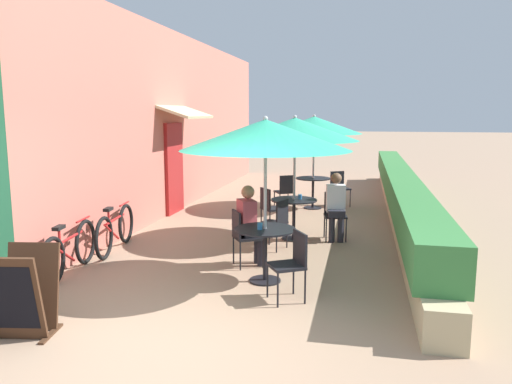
{
  "coord_description": "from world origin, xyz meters",
  "views": [
    {
      "loc": [
        1.9,
        -4.39,
        2.33
      ],
      "look_at": [
        0.15,
        3.78,
        1.0
      ],
      "focal_mm": 35.0,
      "sensor_mm": 36.0,
      "label": 1
    }
  ],
  "objects_px": {
    "cafe_chair_mid_right": "(335,212)",
    "cafe_chair_far_left": "(285,190)",
    "cafe_chair_near_left": "(292,260)",
    "patio_umbrella_mid": "(295,129)",
    "coffee_cup_near": "(260,226)",
    "patio_table_far": "(313,185)",
    "coffee_cup_mid": "(300,197)",
    "patio_table_near": "(265,242)",
    "cafe_chair_mid_left": "(277,220)",
    "bicycle_leaning": "(70,250)",
    "bicycle_second": "(115,230)",
    "cafe_chair_mid_back": "(270,206)",
    "cafe_chair_near_right": "(243,233)",
    "seated_patron_near_right": "(250,222)",
    "patio_umbrella_near": "(265,135)",
    "menu_board": "(24,293)",
    "seated_patron_mid_right": "(336,204)",
    "patio_umbrella_far": "(314,125)",
    "cafe_chair_far_right": "(339,186)",
    "patio_table_mid": "(294,209)"
  },
  "relations": [
    {
      "from": "patio_table_far",
      "to": "cafe_chair_far_right",
      "type": "height_order",
      "value": "cafe_chair_far_right"
    },
    {
      "from": "patio_umbrella_far",
      "to": "cafe_chair_far_right",
      "type": "xyz_separation_m",
      "value": [
        0.61,
        0.46,
        -1.52
      ]
    },
    {
      "from": "patio_table_mid",
      "to": "seated_patron_mid_right",
      "type": "distance_m",
      "value": 0.77
    },
    {
      "from": "cafe_chair_mid_right",
      "to": "patio_umbrella_far",
      "type": "distance_m",
      "value": 3.37
    },
    {
      "from": "cafe_chair_near_right",
      "to": "cafe_chair_mid_left",
      "type": "height_order",
      "value": "same"
    },
    {
      "from": "patio_umbrella_near",
      "to": "patio_umbrella_far",
      "type": "xyz_separation_m",
      "value": [
        0.11,
        5.54,
        0.0
      ]
    },
    {
      "from": "seated_patron_mid_right",
      "to": "cafe_chair_far_left",
      "type": "bearing_deg",
      "value": -72.31
    },
    {
      "from": "coffee_cup_near",
      "to": "patio_table_far",
      "type": "bearing_deg",
      "value": 88.24
    },
    {
      "from": "cafe_chair_mid_left",
      "to": "bicycle_leaning",
      "type": "distance_m",
      "value": 3.34
    },
    {
      "from": "seated_patron_near_right",
      "to": "cafe_chair_mid_left",
      "type": "xyz_separation_m",
      "value": [
        0.24,
        0.99,
        -0.17
      ]
    },
    {
      "from": "coffee_cup_near",
      "to": "coffee_cup_mid",
      "type": "distance_m",
      "value": 2.53
    },
    {
      "from": "patio_table_near",
      "to": "cafe_chair_near_right",
      "type": "distance_m",
      "value": 0.77
    },
    {
      "from": "coffee_cup_near",
      "to": "bicycle_leaning",
      "type": "relative_size",
      "value": 0.05
    },
    {
      "from": "cafe_chair_near_left",
      "to": "coffee_cup_near",
      "type": "distance_m",
      "value": 0.8
    },
    {
      "from": "cafe_chair_mid_right",
      "to": "cafe_chair_far_right",
      "type": "distance_m",
      "value": 3.39
    },
    {
      "from": "patio_table_near",
      "to": "menu_board",
      "type": "relative_size",
      "value": 0.91
    },
    {
      "from": "patio_table_far",
      "to": "cafe_chair_far_left",
      "type": "relative_size",
      "value": 0.97
    },
    {
      "from": "cafe_chair_near_left",
      "to": "cafe_chair_far_left",
      "type": "height_order",
      "value": "same"
    },
    {
      "from": "patio_umbrella_mid",
      "to": "cafe_chair_mid_left",
      "type": "bearing_deg",
      "value": -104.66
    },
    {
      "from": "patio_table_near",
      "to": "cafe_chair_mid_left",
      "type": "bearing_deg",
      "value": 94.23
    },
    {
      "from": "patio_umbrella_near",
      "to": "cafe_chair_mid_right",
      "type": "height_order",
      "value": "patio_umbrella_near"
    },
    {
      "from": "patio_table_near",
      "to": "patio_umbrella_near",
      "type": "bearing_deg",
      "value": 90.0
    },
    {
      "from": "patio_table_far",
      "to": "bicycle_second",
      "type": "distance_m",
      "value": 5.38
    },
    {
      "from": "cafe_chair_mid_back",
      "to": "cafe_chair_far_right",
      "type": "bearing_deg",
      "value": 118.91
    },
    {
      "from": "seated_patron_near_right",
      "to": "patio_table_mid",
      "type": "xyz_separation_m",
      "value": [
        0.44,
        1.74,
        -0.12
      ]
    },
    {
      "from": "cafe_chair_near_left",
      "to": "patio_umbrella_mid",
      "type": "bearing_deg",
      "value": -23.76
    },
    {
      "from": "patio_umbrella_near",
      "to": "coffee_cup_mid",
      "type": "xyz_separation_m",
      "value": [
        0.18,
        2.45,
        -1.24
      ]
    },
    {
      "from": "seated_patron_mid_right",
      "to": "patio_umbrella_far",
      "type": "bearing_deg",
      "value": -86.34
    },
    {
      "from": "patio_umbrella_near",
      "to": "bicycle_leaning",
      "type": "distance_m",
      "value": 3.29
    },
    {
      "from": "patio_umbrella_mid",
      "to": "patio_table_far",
      "type": "distance_m",
      "value": 3.46
    },
    {
      "from": "cafe_chair_near_left",
      "to": "patio_umbrella_near",
      "type": "bearing_deg",
      "value": 5.72
    },
    {
      "from": "patio_table_mid",
      "to": "menu_board",
      "type": "xyz_separation_m",
      "value": [
        -2.22,
        -4.61,
        -0.11
      ]
    },
    {
      "from": "patio_umbrella_mid",
      "to": "coffee_cup_mid",
      "type": "relative_size",
      "value": 25.7
    },
    {
      "from": "cafe_chair_mid_right",
      "to": "cafe_chair_far_right",
      "type": "height_order",
      "value": "same"
    },
    {
      "from": "coffee_cup_near",
      "to": "patio_table_far",
      "type": "height_order",
      "value": "coffee_cup_near"
    },
    {
      "from": "cafe_chair_far_left",
      "to": "seated_patron_near_right",
      "type": "bearing_deg",
      "value": -119.62
    },
    {
      "from": "patio_umbrella_mid",
      "to": "coffee_cup_mid",
      "type": "distance_m",
      "value": 1.24
    },
    {
      "from": "patio_umbrella_mid",
      "to": "menu_board",
      "type": "height_order",
      "value": "patio_umbrella_mid"
    },
    {
      "from": "cafe_chair_near_left",
      "to": "menu_board",
      "type": "bearing_deg",
      "value": 90.07
    },
    {
      "from": "cafe_chair_mid_left",
      "to": "cafe_chair_mid_back",
      "type": "relative_size",
      "value": 1.0
    },
    {
      "from": "patio_table_near",
      "to": "bicycle_second",
      "type": "distance_m",
      "value": 2.98
    },
    {
      "from": "cafe_chair_far_left",
      "to": "patio_table_mid",
      "type": "bearing_deg",
      "value": -109.3
    },
    {
      "from": "patio_umbrella_near",
      "to": "patio_table_mid",
      "type": "bearing_deg",
      "value": 88.31
    },
    {
      "from": "cafe_chair_near_left",
      "to": "menu_board",
      "type": "distance_m",
      "value": 3.05
    },
    {
      "from": "cafe_chair_mid_right",
      "to": "cafe_chair_far_left",
      "type": "xyz_separation_m",
      "value": [
        -1.31,
        2.46,
        0.0
      ]
    },
    {
      "from": "patio_umbrella_far",
      "to": "cafe_chair_far_left",
      "type": "xyz_separation_m",
      "value": [
        -0.61,
        -0.46,
        -1.52
      ]
    },
    {
      "from": "bicycle_second",
      "to": "cafe_chair_mid_back",
      "type": "bearing_deg",
      "value": 31.85
    },
    {
      "from": "cafe_chair_near_right",
      "to": "seated_patron_mid_right",
      "type": "relative_size",
      "value": 0.7
    },
    {
      "from": "patio_table_near",
      "to": "cafe_chair_near_left",
      "type": "height_order",
      "value": "cafe_chair_near_left"
    },
    {
      "from": "patio_table_near",
      "to": "coffee_cup_near",
      "type": "distance_m",
      "value": 0.25
    }
  ]
}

